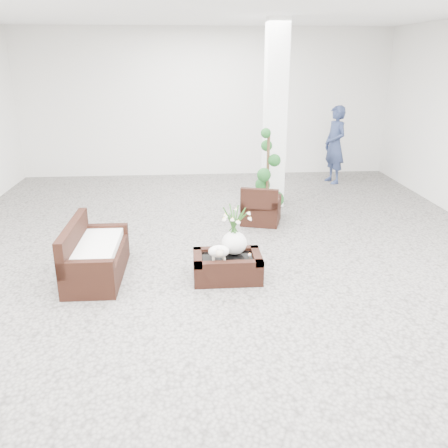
{
  "coord_description": "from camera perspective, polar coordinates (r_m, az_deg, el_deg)",
  "views": [
    {
      "loc": [
        -0.48,
        -6.33,
        2.83
      ],
      "look_at": [
        0.0,
        -0.1,
        0.62
      ],
      "focal_mm": 38.13,
      "sensor_mm": 36.0,
      "label": 1
    }
  ],
  "objects": [
    {
      "name": "topiary",
      "position": [
        8.74,
        5.25,
        5.99
      ],
      "size": [
        0.43,
        0.43,
        1.61
      ],
      "primitive_type": null,
      "color": "#154318",
      "rests_on": "ground"
    },
    {
      "name": "armchair",
      "position": [
        8.49,
        4.48,
        2.41
      ],
      "size": [
        0.8,
        0.79,
        0.69
      ],
      "primitive_type": "cube",
      "rotation": [
        0.0,
        0.0,
        2.85
      ],
      "color": "black",
      "rests_on": "ground"
    },
    {
      "name": "planter_narcissus",
      "position": [
        6.28,
        1.24,
        -0.22
      ],
      "size": [
        0.44,
        0.44,
        0.8
      ],
      "primitive_type": null,
      "color": "white",
      "rests_on": "coffee_table"
    },
    {
      "name": "tealight",
      "position": [
        6.37,
        3.08,
        -3.68
      ],
      "size": [
        0.04,
        0.04,
        0.03
      ],
      "primitive_type": "cylinder",
      "color": "white",
      "rests_on": "coffee_table"
    },
    {
      "name": "sheep_figurine",
      "position": [
        6.18,
        -0.63,
        -3.47
      ],
      "size": [
        0.28,
        0.23,
        0.21
      ],
      "primitive_type": "ellipsoid",
      "color": "white",
      "rests_on": "coffee_table"
    },
    {
      "name": "shopper",
      "position": [
        11.46,
        13.16,
        9.23
      ],
      "size": [
        0.58,
        0.74,
        1.78
      ],
      "primitive_type": "imported",
      "rotation": [
        0.0,
        0.0,
        -1.31
      ],
      "color": "navy",
      "rests_on": "ground"
    },
    {
      "name": "ground",
      "position": [
        6.95,
        -0.06,
        -4.55
      ],
      "size": [
        11.0,
        11.0,
        0.0
      ],
      "primitive_type": "plane",
      "color": "gray",
      "rests_on": "ground"
    },
    {
      "name": "coffee_table",
      "position": [
        6.39,
        0.4,
        -5.25
      ],
      "size": [
        0.9,
        0.6,
        0.31
      ],
      "primitive_type": "cube",
      "color": "black",
      "rests_on": "ground"
    },
    {
      "name": "column",
      "position": [
        9.34,
        6.12,
        12.73
      ],
      "size": [
        0.4,
        0.4,
        3.5
      ],
      "primitive_type": "cube",
      "color": "white",
      "rests_on": "ground"
    },
    {
      "name": "loveseat",
      "position": [
        6.59,
        -15.1,
        -3.06
      ],
      "size": [
        0.7,
        1.43,
        0.76
      ],
      "primitive_type": "cube",
      "rotation": [
        0.0,
        0.0,
        1.56
      ],
      "color": "black",
      "rests_on": "ground"
    }
  ]
}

